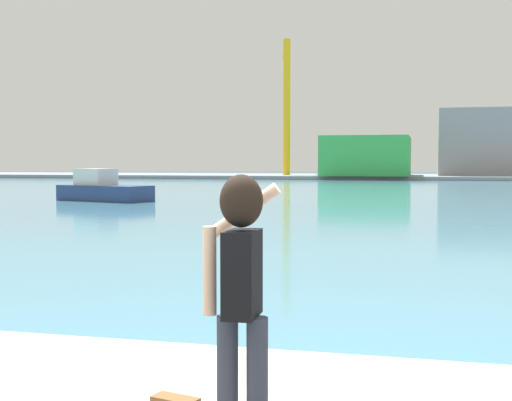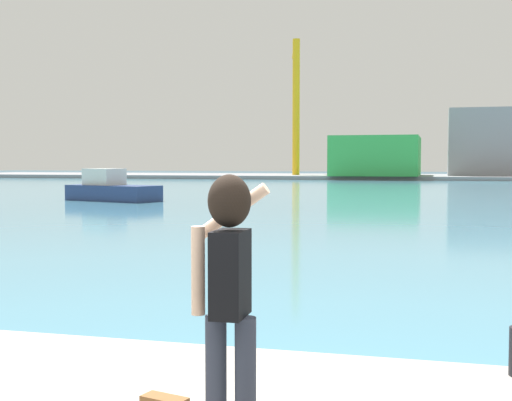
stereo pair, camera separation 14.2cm
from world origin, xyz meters
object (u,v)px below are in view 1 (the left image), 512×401
at_px(port_crane, 286,94).
at_px(warehouse_left, 367,156).
at_px(boat_moored, 103,190).
at_px(warehouse_right, 483,143).
at_px(person_photographer, 241,279).

bearing_deg(port_crane, warehouse_left, -12.36).
bearing_deg(port_crane, boat_moored, -89.05).
xyz_separation_m(boat_moored, warehouse_left, (10.49, 55.86, 2.36)).
xyz_separation_m(warehouse_left, port_crane, (-11.46, 2.51, 8.73)).
xyz_separation_m(warehouse_right, port_crane, (-26.48, -3.13, 6.91)).
distance_m(warehouse_left, warehouse_right, 16.14).
bearing_deg(person_photographer, warehouse_right, -6.68).
height_order(boat_moored, warehouse_left, warehouse_left).
distance_m(person_photographer, warehouse_right, 94.46).
relative_size(boat_moored, warehouse_left, 0.45).
bearing_deg(person_photographer, port_crane, 9.67).
height_order(warehouse_right, port_crane, port_crane).
relative_size(person_photographer, boat_moored, 0.29).
bearing_deg(boat_moored, port_crane, 109.01).
bearing_deg(person_photographer, warehouse_left, 2.71).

